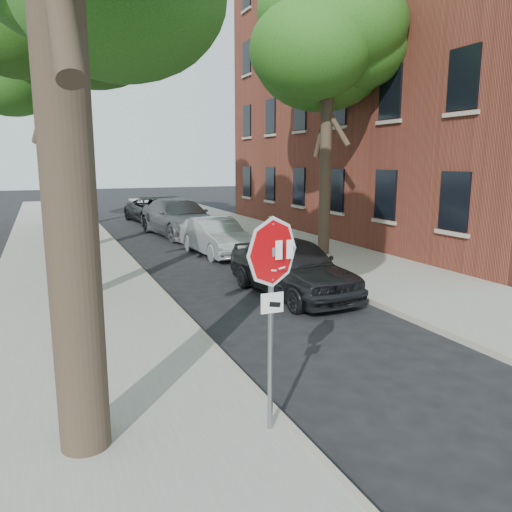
% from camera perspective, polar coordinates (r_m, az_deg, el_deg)
% --- Properties ---
extents(ground, '(120.00, 120.00, 0.00)m').
position_cam_1_polar(ground, '(6.81, 7.26, -18.63)').
color(ground, black).
rests_on(ground, ground).
extents(sidewalk_left, '(4.00, 55.00, 0.12)m').
position_cam_1_polar(sidewalk_left, '(17.40, -20.89, -0.79)').
color(sidewalk_left, gray).
rests_on(sidewalk_left, ground).
extents(sidewalk_right, '(4.00, 55.00, 0.12)m').
position_cam_1_polar(sidewalk_right, '(19.62, 4.70, 1.12)').
color(sidewalk_right, gray).
rests_on(sidewalk_right, ground).
extents(curb_left, '(0.12, 55.00, 0.13)m').
position_cam_1_polar(curb_left, '(17.59, -14.22, -0.28)').
color(curb_left, '#9E9384').
rests_on(curb_left, ground).
extents(curb_right, '(0.12, 55.00, 0.13)m').
position_cam_1_polar(curb_right, '(18.76, -0.84, 0.73)').
color(curb_right, '#9E9384').
rests_on(curb_right, ground).
extents(apartment_building, '(12.20, 20.20, 15.30)m').
position_cam_1_polar(apartment_building, '(25.96, 19.55, 19.75)').
color(apartment_building, brown).
rests_on(apartment_building, ground).
extents(stop_sign, '(0.76, 0.34, 2.61)m').
position_cam_1_polar(stop_sign, '(5.75, 1.81, -3.15)').
color(stop_sign, gray).
rests_on(stop_sign, sidewalk_left).
extents(tree_mid_b, '(5.88, 5.46, 10.36)m').
position_cam_1_polar(tree_mid_b, '(19.78, -22.63, 23.63)').
color(tree_mid_b, black).
rests_on(tree_mid_b, sidewalk_left).
extents(tree_far, '(5.29, 4.91, 9.33)m').
position_cam_1_polar(tree_far, '(26.48, -23.43, 18.34)').
color(tree_far, black).
rests_on(tree_far, sidewalk_left).
extents(tree_right, '(5.29, 4.91, 9.33)m').
position_cam_1_polar(tree_right, '(18.10, 8.05, 23.04)').
color(tree_right, black).
rests_on(tree_right, sidewalk_right).
extents(car_a, '(2.10, 4.50, 1.49)m').
position_cam_1_polar(car_a, '(12.57, 4.12, -1.15)').
color(car_a, black).
rests_on(car_a, ground).
extents(car_b, '(1.70, 4.15, 1.34)m').
position_cam_1_polar(car_b, '(18.01, -4.59, 2.22)').
color(car_b, '#9DA1A5').
rests_on(car_b, ground).
extents(car_c, '(3.00, 5.96, 1.66)m').
position_cam_1_polar(car_c, '(22.93, -8.76, 4.37)').
color(car_c, '#525358').
rests_on(car_c, ground).
extents(car_d, '(2.77, 5.04, 1.34)m').
position_cam_1_polar(car_d, '(28.34, -11.59, 5.15)').
color(car_d, black).
rests_on(car_d, ground).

